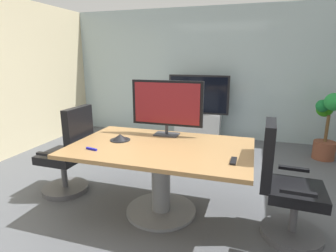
# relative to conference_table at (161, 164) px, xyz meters

# --- Properties ---
(ground_plane) EXTENTS (7.09, 7.09, 0.00)m
(ground_plane) POSITION_rel_conference_table_xyz_m (-0.12, 0.11, -0.56)
(ground_plane) COLOR #515459
(wall_back_glass_partition) EXTENTS (5.80, 0.10, 2.61)m
(wall_back_glass_partition) POSITION_rel_conference_table_xyz_m (-0.12, 3.15, 0.75)
(wall_back_glass_partition) COLOR #9EB2B7
(wall_back_glass_partition) RESTS_ON ground
(conference_table) EXTENTS (1.85, 1.16, 0.76)m
(conference_table) POSITION_rel_conference_table_xyz_m (0.00, 0.00, 0.00)
(conference_table) COLOR olive
(conference_table) RESTS_ON ground
(office_chair_left) EXTENTS (0.60, 0.57, 1.09)m
(office_chair_left) POSITION_rel_conference_table_xyz_m (-1.22, 0.09, -0.10)
(office_chair_left) COLOR #4C4C51
(office_chair_left) RESTS_ON ground
(office_chair_right) EXTENTS (0.61, 0.58, 1.09)m
(office_chair_right) POSITION_rel_conference_table_xyz_m (1.22, -0.03, -0.10)
(office_chair_right) COLOR #4C4C51
(office_chair_right) RESTS_ON ground
(tv_monitor) EXTENTS (0.84, 0.18, 0.64)m
(tv_monitor) POSITION_rel_conference_table_xyz_m (-0.06, 0.41, 0.56)
(tv_monitor) COLOR #333338
(tv_monitor) RESTS_ON conference_table
(wall_display_unit) EXTENTS (1.20, 0.36, 1.31)m
(wall_display_unit) POSITION_rel_conference_table_xyz_m (-0.16, 2.80, -0.12)
(wall_display_unit) COLOR #B7BABC
(wall_display_unit) RESTS_ON ground
(potted_plant) EXTENTS (0.58, 0.64, 1.12)m
(potted_plant) POSITION_rel_conference_table_xyz_m (2.09, 2.31, 0.08)
(potted_plant) COLOR brown
(potted_plant) RESTS_ON ground
(conference_phone) EXTENTS (0.22, 0.22, 0.07)m
(conference_phone) POSITION_rel_conference_table_xyz_m (-0.49, 0.05, 0.23)
(conference_phone) COLOR black
(conference_phone) RESTS_ON conference_table
(remote_control) EXTENTS (0.05, 0.17, 0.02)m
(remote_control) POSITION_rel_conference_table_xyz_m (0.75, -0.23, 0.21)
(remote_control) COLOR black
(remote_control) RESTS_ON conference_table
(whiteboard_marker) EXTENTS (0.13, 0.05, 0.02)m
(whiteboard_marker) POSITION_rel_conference_table_xyz_m (-0.61, -0.33, 0.21)
(whiteboard_marker) COLOR #1919A5
(whiteboard_marker) RESTS_ON conference_table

